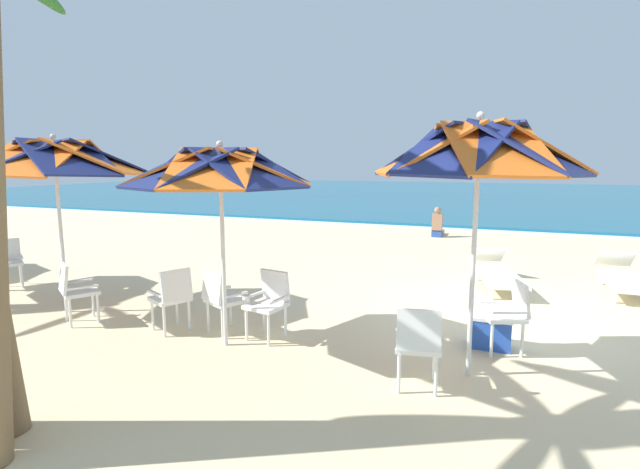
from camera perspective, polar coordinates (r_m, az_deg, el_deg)
The scene contains 17 objects.
ground_plane at distance 7.47m, azimuth 20.67°, elevation -9.34°, with size 80.00×80.00×0.00m, color beige.
sea at distance 34.72m, azimuth 21.51°, elevation 4.48°, with size 80.00×36.00×0.10m, color #19607F.
surf_foam at distance 16.51m, azimuth 21.26°, elevation 0.32°, with size 80.00×0.70×0.01m, color white.
beach_umbrella_0 at distance 5.02m, azimuth 18.57°, elevation 9.37°, with size 2.12×2.12×2.74m.
plastic_chair_0 at distance 4.85m, azimuth 11.72°, elevation -12.57°, with size 0.52×0.54×0.87m.
plastic_chair_1 at distance 6.09m, azimuth 21.74°, elevation -8.61°, with size 0.59×0.57×0.87m.
beach_umbrella_1 at distance 5.71m, azimuth -11.90°, elevation 7.67°, with size 2.29×2.29×2.49m.
plastic_chair_2 at distance 6.14m, azimuth -6.14°, elevation -7.86°, with size 0.51×0.54×0.87m.
plastic_chair_3 at distance 6.37m, azimuth -11.76°, elevation -7.38°, with size 0.58×0.60×0.87m.
plastic_chair_4 at distance 6.60m, azimuth -17.36°, elevation -7.04°, with size 0.61×0.59×0.87m.
beach_umbrella_2 at distance 7.90m, azimuth -29.30°, elevation 7.92°, with size 2.57×2.57×2.65m.
plastic_chair_5 at distance 7.46m, azimuth -27.40°, elevation -5.82°, with size 0.61×0.62×0.87m.
plastic_chair_6 at distance 10.24m, azimuth -33.43°, elevation -2.57°, with size 0.62×0.61×0.87m.
sun_lounger_0 at distance 9.80m, azimuth 32.64°, elevation -4.24°, with size 0.67×2.15×0.62m.
sun_lounger_1 at distance 9.16m, azimuth 20.47°, elevation -4.23°, with size 1.10×2.23×0.62m.
cooler_box at distance 6.25m, azimuth 19.80°, elevation -10.88°, with size 0.50×0.34×0.40m.
beachgoer_seated at distance 14.87m, azimuth 13.99°, elevation 0.91°, with size 0.30×0.93×0.92m.
Camera 1 is at (0.01, -7.13, 2.24)m, focal length 26.58 mm.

